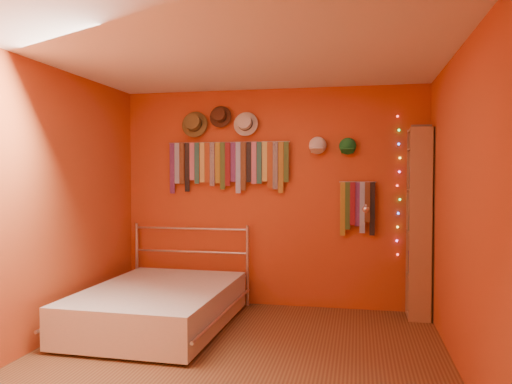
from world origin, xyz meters
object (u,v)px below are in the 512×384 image
Objects in this scene: reading_lamp at (366,209)px; bookshelf at (423,222)px; tie_rack at (228,163)px; bed at (159,306)px.

bookshelf is at bearing 1.88° from reading_lamp.
tie_rack is 0.72× the size of bookshelf.
tie_rack is 1.81m from bed.
tie_rack reaches higher than bed.
reading_lamp is 2.37m from bed.
bookshelf is (0.59, 0.02, -0.13)m from reading_lamp.
tie_rack is at bearing 173.66° from reading_lamp.
tie_rack is 0.75× the size of bed.
bookshelf is at bearing -4.10° from tie_rack.
tie_rack reaches higher than reading_lamp.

